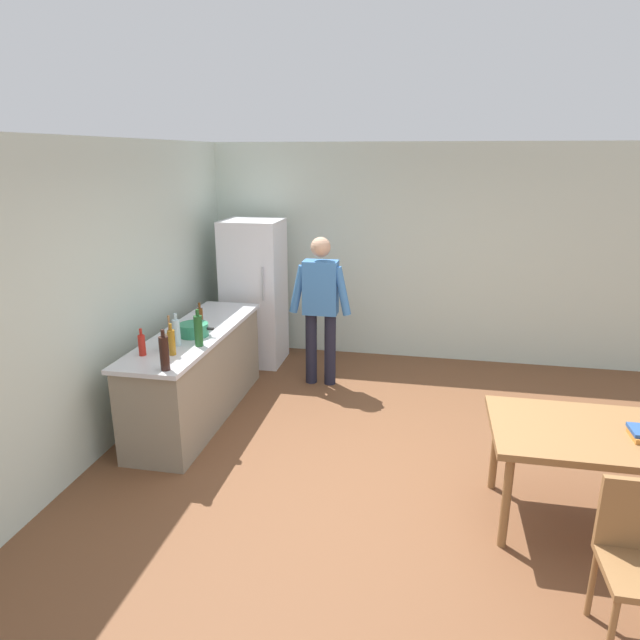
% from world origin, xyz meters
% --- Properties ---
extents(ground_plane, '(14.00, 14.00, 0.00)m').
position_xyz_m(ground_plane, '(0.00, 0.00, 0.00)').
color(ground_plane, brown).
extents(wall_back, '(6.40, 0.12, 2.70)m').
position_xyz_m(wall_back, '(0.00, 3.00, 1.35)').
color(wall_back, silver).
rests_on(wall_back, ground_plane).
extents(wall_left, '(0.12, 5.60, 2.70)m').
position_xyz_m(wall_left, '(-2.60, 0.20, 1.35)').
color(wall_left, silver).
rests_on(wall_left, ground_plane).
extents(kitchen_counter, '(0.64, 2.20, 0.90)m').
position_xyz_m(kitchen_counter, '(-2.00, 0.80, 0.45)').
color(kitchen_counter, gray).
rests_on(kitchen_counter, ground_plane).
extents(refrigerator, '(0.70, 0.67, 1.80)m').
position_xyz_m(refrigerator, '(-1.90, 2.40, 0.90)').
color(refrigerator, white).
rests_on(refrigerator, ground_plane).
extents(person, '(0.70, 0.22, 1.70)m').
position_xyz_m(person, '(-0.95, 1.85, 0.98)').
color(person, '#1E1E2D').
rests_on(person, ground_plane).
extents(dining_table, '(1.40, 0.90, 0.75)m').
position_xyz_m(dining_table, '(1.40, -0.30, 0.67)').
color(dining_table, olive).
rests_on(dining_table, ground_plane).
extents(cooking_pot, '(0.40, 0.28, 0.12)m').
position_xyz_m(cooking_pot, '(-1.95, 0.67, 0.96)').
color(cooking_pot, '#2D845B').
rests_on(cooking_pot, kitchen_counter).
extents(utensil_jar, '(0.11, 0.11, 0.32)m').
position_xyz_m(utensil_jar, '(-2.00, 0.25, 0.98)').
color(utensil_jar, tan).
rests_on(utensil_jar, kitchen_counter).
extents(bottle_water_clear, '(0.07, 0.07, 0.30)m').
position_xyz_m(bottle_water_clear, '(-1.98, 0.38, 1.03)').
color(bottle_water_clear, silver).
rests_on(bottle_water_clear, kitchen_counter).
extents(bottle_sauce_red, '(0.06, 0.06, 0.24)m').
position_xyz_m(bottle_sauce_red, '(-2.16, 0.08, 1.00)').
color(bottle_sauce_red, '#B22319').
rests_on(bottle_sauce_red, kitchen_counter).
extents(bottle_wine_green, '(0.08, 0.08, 0.34)m').
position_xyz_m(bottle_wine_green, '(-1.78, 0.41, 1.05)').
color(bottle_wine_green, '#1E5123').
rests_on(bottle_wine_green, kitchen_counter).
extents(bottle_beer_brown, '(0.06, 0.06, 0.26)m').
position_xyz_m(bottle_beer_brown, '(-1.98, 0.91, 1.01)').
color(bottle_beer_brown, '#5B3314').
rests_on(bottle_beer_brown, kitchen_counter).
extents(bottle_wine_dark, '(0.08, 0.08, 0.34)m').
position_xyz_m(bottle_wine_dark, '(-1.82, -0.19, 1.05)').
color(bottle_wine_dark, black).
rests_on(bottle_wine_dark, kitchen_counter).
extents(bottle_oil_amber, '(0.06, 0.06, 0.28)m').
position_xyz_m(bottle_oil_amber, '(-1.92, 0.15, 1.02)').
color(bottle_oil_amber, '#996619').
rests_on(bottle_oil_amber, kitchen_counter).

